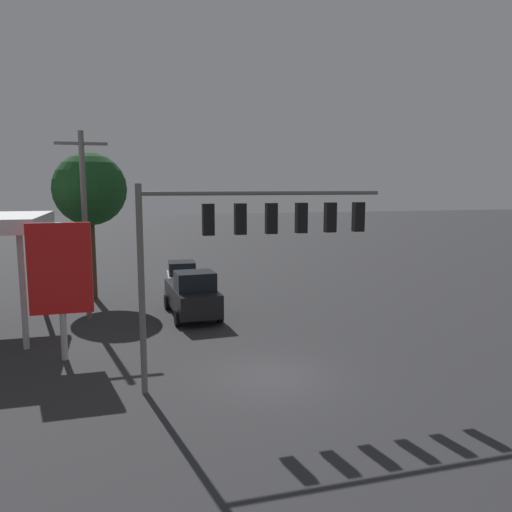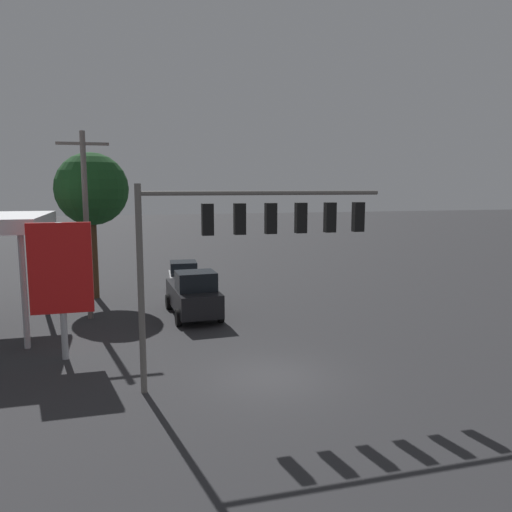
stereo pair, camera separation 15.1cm
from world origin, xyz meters
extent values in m
plane|color=#2D2D30|center=(0.00, 0.00, 0.00)|extent=(200.00, 200.00, 0.00)
cylinder|color=slate|center=(4.28, 0.22, 3.29)|extent=(0.20, 0.20, 6.58)
cylinder|color=slate|center=(0.30, 0.22, 6.28)|extent=(7.96, 0.14, 0.14)
cube|color=black|center=(2.17, 0.22, 5.46)|extent=(0.36, 0.28, 1.00)
sphere|color=#FF4141|center=(2.17, 0.03, 5.76)|extent=(0.22, 0.22, 0.22)
sphere|color=#392305|center=(2.17, 0.03, 5.46)|extent=(0.22, 0.22, 0.22)
sphere|color=black|center=(2.17, 0.03, 5.16)|extent=(0.22, 0.22, 0.22)
cube|color=black|center=(1.13, 0.22, 5.46)|extent=(0.36, 0.28, 1.00)
sphere|color=#FF4141|center=(1.13, 0.03, 5.76)|extent=(0.22, 0.22, 0.22)
sphere|color=#392305|center=(1.13, 0.03, 5.46)|extent=(0.22, 0.22, 0.22)
sphere|color=black|center=(1.13, 0.03, 5.16)|extent=(0.22, 0.22, 0.22)
cube|color=black|center=(0.10, 0.22, 5.46)|extent=(0.36, 0.28, 1.00)
sphere|color=#FF4141|center=(0.10, 0.03, 5.76)|extent=(0.22, 0.22, 0.22)
sphere|color=#392305|center=(0.10, 0.03, 5.46)|extent=(0.22, 0.22, 0.22)
sphere|color=black|center=(0.10, 0.03, 5.16)|extent=(0.22, 0.22, 0.22)
cube|color=black|center=(-0.94, 0.22, 5.46)|extent=(0.36, 0.28, 1.00)
sphere|color=#FF4141|center=(-0.94, 0.03, 5.76)|extent=(0.22, 0.22, 0.22)
sphere|color=#392305|center=(-0.94, 0.03, 5.46)|extent=(0.22, 0.22, 0.22)
sphere|color=black|center=(-0.94, 0.03, 5.16)|extent=(0.22, 0.22, 0.22)
cube|color=black|center=(-1.97, 0.22, 5.46)|extent=(0.36, 0.28, 1.00)
sphere|color=#FF4141|center=(-1.97, 0.03, 5.76)|extent=(0.22, 0.22, 0.22)
sphere|color=#392305|center=(-1.97, 0.03, 5.46)|extent=(0.22, 0.22, 0.22)
sphere|color=black|center=(-1.97, 0.03, 5.16)|extent=(0.22, 0.22, 0.22)
cube|color=black|center=(-3.01, 0.22, 5.46)|extent=(0.36, 0.28, 1.00)
sphere|color=#FF4141|center=(-3.01, 0.03, 5.76)|extent=(0.22, 0.22, 0.22)
sphere|color=#392305|center=(-3.01, 0.03, 5.46)|extent=(0.22, 0.22, 0.22)
sphere|color=black|center=(-3.01, 0.03, 5.16)|extent=(0.22, 0.22, 0.22)
cylinder|color=slate|center=(6.45, -9.63, 4.54)|extent=(0.26, 0.26, 9.09)
cube|color=slate|center=(6.45, -9.63, 8.49)|extent=(2.40, 0.14, 0.14)
cylinder|color=#B7B7BC|center=(8.65, -11.05, 2.32)|extent=(0.24, 0.24, 4.65)
cylinder|color=#B7B7BC|center=(8.65, -5.48, 2.32)|extent=(0.24, 0.24, 4.65)
cylinder|color=#B7B7BC|center=(7.02, -3.72, 2.59)|extent=(0.24, 0.24, 5.18)
cube|color=red|center=(7.02, -3.72, 3.49)|extent=(2.25, 0.24, 3.38)
cube|color=black|center=(7.02, -3.85, 3.49)|extent=(1.57, 0.04, 1.18)
cube|color=black|center=(1.46, -8.86, 0.95)|extent=(2.24, 5.29, 1.10)
cube|color=black|center=(1.42, -7.96, 1.95)|extent=(1.91, 1.69, 0.90)
cylinder|color=black|center=(0.36, -7.22, 0.40)|extent=(0.26, 0.81, 0.80)
cylinder|color=black|center=(2.40, -7.12, 0.40)|extent=(0.26, 0.81, 0.80)
cylinder|color=black|center=(0.53, -10.60, 0.40)|extent=(0.26, 0.81, 0.80)
cylinder|color=black|center=(2.56, -10.50, 0.40)|extent=(0.26, 0.81, 0.80)
cube|color=silver|center=(1.31, -13.95, 0.76)|extent=(1.93, 3.90, 0.90)
cube|color=black|center=(1.29, -14.25, 1.59)|extent=(1.67, 1.79, 0.76)
cylinder|color=black|center=(0.52, -12.66, 0.31)|extent=(0.26, 0.63, 0.62)
cylinder|color=black|center=(2.25, -12.77, 0.31)|extent=(0.26, 0.63, 0.62)
cylinder|color=black|center=(0.36, -15.13, 0.31)|extent=(0.26, 0.63, 0.62)
cylinder|color=black|center=(2.10, -15.23, 0.31)|extent=(0.26, 0.63, 0.62)
cylinder|color=#4C331E|center=(6.39, -14.35, 2.45)|extent=(0.36, 0.36, 4.89)
sphere|color=#19471E|center=(6.39, -14.35, 6.34)|extent=(4.13, 4.13, 4.13)
camera|label=1|loc=(4.89, 15.68, 6.51)|focal=35.00mm
camera|label=2|loc=(4.74, 15.72, 6.51)|focal=35.00mm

